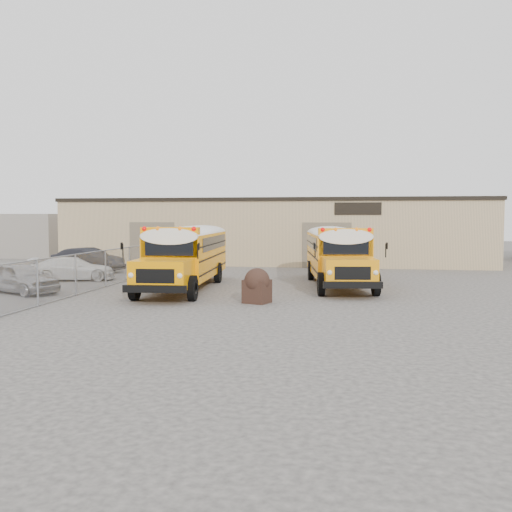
% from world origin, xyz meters
% --- Properties ---
extents(ground, '(120.00, 120.00, 0.00)m').
position_xyz_m(ground, '(0.00, 0.00, 0.00)').
color(ground, '#3C3A37').
rests_on(ground, ground).
extents(warehouse, '(30.20, 10.20, 4.67)m').
position_xyz_m(warehouse, '(-0.00, 19.99, 2.37)').
color(warehouse, tan).
rests_on(warehouse, ground).
extents(chainlink_fence, '(0.07, 18.07, 1.81)m').
position_xyz_m(chainlink_fence, '(-6.00, 3.00, 0.90)').
color(chainlink_fence, gray).
rests_on(chainlink_fence, ground).
extents(distant_building_left, '(8.00, 6.00, 3.60)m').
position_xyz_m(distant_building_left, '(-22.00, 22.00, 1.80)').
color(distant_building_left, gray).
rests_on(distant_building_left, ground).
extents(school_bus_left, '(3.27, 10.36, 2.99)m').
position_xyz_m(school_bus_left, '(-2.61, 9.67, 1.73)').
color(school_bus_left, '#FF9802').
rests_on(school_bus_left, ground).
extents(school_bus_right, '(3.80, 10.20, 2.92)m').
position_xyz_m(school_bus_right, '(4.08, 11.96, 1.69)').
color(school_bus_right, '#FF9A0D').
rests_on(school_bus_right, ground).
extents(tarp_bundle, '(1.15, 1.10, 1.38)m').
position_xyz_m(tarp_bundle, '(1.98, -0.69, 0.71)').
color(tarp_bundle, black).
rests_on(tarp_bundle, ground).
extents(car_silver, '(4.28, 3.12, 1.36)m').
position_xyz_m(car_silver, '(-8.80, 0.40, 0.68)').
color(car_silver, '#B1B1B6').
rests_on(car_silver, ground).
extents(car_white, '(4.64, 3.09, 1.25)m').
position_xyz_m(car_white, '(-8.98, 5.50, 0.62)').
color(car_white, white).
rests_on(car_white, ground).
extents(car_dark, '(4.73, 2.54, 1.48)m').
position_xyz_m(car_dark, '(-10.24, 9.86, 0.74)').
color(car_dark, black).
rests_on(car_dark, ground).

